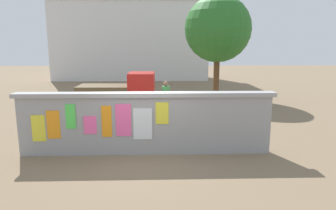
# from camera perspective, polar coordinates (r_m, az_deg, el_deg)

# --- Properties ---
(ground) EXTENTS (60.00, 60.00, 0.00)m
(ground) POSITION_cam_1_polar(r_m,az_deg,el_deg) (16.89, -3.05, 0.44)
(ground) COLOR #7A664C
(poster_wall) EXTENTS (7.42, 0.42, 1.81)m
(poster_wall) POSITION_cam_1_polar(r_m,az_deg,el_deg) (8.88, -4.21, -3.30)
(poster_wall) COLOR #969696
(poster_wall) RESTS_ON ground
(auto_rickshaw_truck) EXTENTS (3.64, 1.59, 1.85)m
(auto_rickshaw_truck) POSITION_cam_1_polar(r_m,az_deg,el_deg) (14.72, -8.75, 2.29)
(auto_rickshaw_truck) COLOR black
(auto_rickshaw_truck) RESTS_ON ground
(motorcycle) EXTENTS (1.90, 0.56, 0.87)m
(motorcycle) POSITION_cam_1_polar(r_m,az_deg,el_deg) (12.31, 6.82, -1.48)
(motorcycle) COLOR black
(motorcycle) RESTS_ON ground
(bicycle_near) EXTENTS (1.70, 0.44, 0.95)m
(bicycle_near) POSITION_cam_1_polar(r_m,az_deg,el_deg) (10.76, 12.05, -4.05)
(bicycle_near) COLOR black
(bicycle_near) RESTS_ON ground
(person_walking) EXTENTS (0.47, 0.47, 1.62)m
(person_walking) POSITION_cam_1_polar(r_m,az_deg,el_deg) (13.13, -0.41, 1.72)
(person_walking) COLOR yellow
(person_walking) RESTS_ON ground
(person_bystander) EXTENTS (0.46, 0.46, 1.62)m
(person_bystander) POSITION_cam_1_polar(r_m,az_deg,el_deg) (10.29, -11.47, -1.16)
(person_bystander) COLOR purple
(person_bystander) RESTS_ON ground
(tree_roadside) EXTENTS (3.84, 3.84, 5.96)m
(tree_roadside) POSITION_cam_1_polar(r_m,az_deg,el_deg) (18.42, 9.25, 13.78)
(tree_roadside) COLOR brown
(tree_roadside) RESTS_ON ground
(building_background) EXTENTS (13.99, 4.49, 7.30)m
(building_background) POSITION_cam_1_polar(r_m,az_deg,el_deg) (28.86, -6.89, 12.17)
(building_background) COLOR silver
(building_background) RESTS_ON ground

